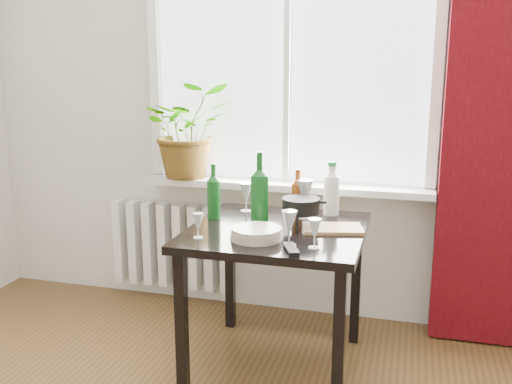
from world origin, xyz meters
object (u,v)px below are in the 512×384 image
(wine_bottle_right, at_px, (260,188))
(wineglass_back_center, at_px, (305,198))
(wineglass_back_left, at_px, (246,197))
(cleaning_bottle, at_px, (332,188))
(wine_bottle_left, at_px, (214,191))
(wineglass_far_right, at_px, (315,233))
(wineglass_front_left, at_px, (198,226))
(cutting_board, at_px, (333,228))
(bottle_amber, at_px, (298,193))
(table, at_px, (277,246))
(plate_stack, at_px, (256,233))
(radiator, at_px, (172,245))
(wineglass_front_right, at_px, (289,228))
(fondue_pot, at_px, (301,212))
(tv_remote, at_px, (291,249))
(potted_plant, at_px, (188,130))

(wine_bottle_right, xyz_separation_m, wineglass_back_center, (0.19, 0.20, -0.09))
(wineglass_back_center, bearing_deg, wineglass_back_left, 172.69)
(cleaning_bottle, xyz_separation_m, wineglass_back_left, (-0.46, -0.06, -0.06))
(wine_bottle_right, relative_size, cleaning_bottle, 1.31)
(wine_bottle_left, distance_m, wineglass_far_right, 0.70)
(wineglass_front_left, relative_size, cutting_board, 0.43)
(bottle_amber, bearing_deg, table, -103.33)
(wineglass_far_right, bearing_deg, plate_stack, 166.82)
(table, bearing_deg, radiator, 143.46)
(plate_stack, distance_m, cutting_board, 0.40)
(radiator, height_order, bottle_amber, bottle_amber)
(wineglass_front_right, height_order, wineglass_back_left, wineglass_front_right)
(cleaning_bottle, xyz_separation_m, plate_stack, (-0.27, -0.53, -0.12))
(fondue_pot, relative_size, cutting_board, 0.75)
(wine_bottle_right, xyz_separation_m, bottle_amber, (0.15, 0.21, -0.06))
(plate_stack, bearing_deg, wineglass_far_right, -13.18)
(tv_remote, xyz_separation_m, cutting_board, (0.13, 0.36, -0.00))
(wine_bottle_left, relative_size, tv_remote, 1.89)
(wineglass_back_center, bearing_deg, bottle_amber, 166.40)
(potted_plant, bearing_deg, wineglass_front_right, -46.57)
(wineglass_front_left, bearing_deg, cleaning_bottle, 48.21)
(plate_stack, bearing_deg, wine_bottle_left, 136.41)
(potted_plant, height_order, tv_remote, potted_plant)
(radiator, xyz_separation_m, wineglass_front_right, (0.97, -0.89, 0.44))
(wineglass_back_center, relative_size, cutting_board, 0.74)
(potted_plant, relative_size, wineglass_back_left, 3.57)
(wine_bottle_right, distance_m, wineglass_back_center, 0.29)
(cleaning_bottle, relative_size, wineglass_back_center, 1.39)
(wineglass_back_center, bearing_deg, cutting_board, -46.15)
(wine_bottle_left, distance_m, wineglass_front_right, 0.60)
(bottle_amber, relative_size, cleaning_bottle, 0.89)
(cutting_board, bearing_deg, fondue_pot, 173.52)
(table, distance_m, cleaning_bottle, 0.46)
(wine_bottle_right, bearing_deg, wineglass_back_center, 46.02)
(bottle_amber, bearing_deg, tv_remote, -81.24)
(plate_stack, height_order, cutting_board, plate_stack)
(cleaning_bottle, xyz_separation_m, wineglass_front_left, (-0.53, -0.59, -0.08))
(bottle_amber, distance_m, wineglass_far_right, 0.53)
(wine_bottle_left, bearing_deg, fondue_pot, -4.82)
(potted_plant, distance_m, tv_remote, 1.32)
(potted_plant, xyz_separation_m, wineglass_far_right, (0.94, -0.88, -0.33))
(cleaning_bottle, bearing_deg, potted_plant, 163.10)
(bottle_amber, distance_m, tv_remote, 0.58)
(tv_remote, bearing_deg, wineglass_far_right, 8.81)
(wineglass_front_right, xyz_separation_m, cutting_board, (0.15, 0.30, -0.07))
(bottle_amber, height_order, tv_remote, bottle_amber)
(fondue_pot, xyz_separation_m, tv_remote, (0.03, -0.38, -0.06))
(potted_plant, height_order, wineglass_back_left, potted_plant)
(wineglass_front_left, distance_m, fondue_pot, 0.53)
(wineglass_front_left, bearing_deg, cutting_board, 27.58)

